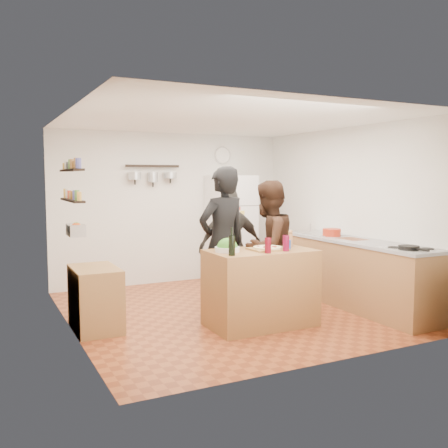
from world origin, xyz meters
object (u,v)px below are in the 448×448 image
fridge (231,228)px  wall_clock (222,155)px  skillet (409,248)px  salad_bowl (227,249)px  prep_island (261,288)px  person_back (231,246)px  salt_canister (288,245)px  person_left (223,243)px  side_table (95,298)px  counter_run (356,273)px  person_center (268,247)px  red_bowl (332,232)px  wine_bottle (232,246)px  pepper_mill (290,240)px

fridge → wall_clock: (0.00, 0.33, 1.25)m
skillet → salad_bowl: bearing=156.4°
prep_island → skillet: size_ratio=5.15×
salad_bowl → wall_clock: size_ratio=0.96×
prep_island → person_back: 1.13m
fridge → salt_canister: bearing=-102.6°
person_left → fridge: bearing=-131.4°
wall_clock → side_table: 3.87m
fridge → counter_run: bearing=-71.9°
person_back → wall_clock: bearing=-112.6°
salad_bowl → person_center: (0.78, 0.37, -0.07)m
side_table → red_bowl: bearing=-0.6°
wine_bottle → person_center: size_ratio=0.13×
wine_bottle → salad_bowl: bearing=73.5°
prep_island → person_left: size_ratio=0.66×
person_center → salad_bowl: bearing=0.9°
salad_bowl → red_bowl: (2.01, 0.63, 0.04)m
counter_run → fridge: bearing=108.1°
salad_bowl → red_bowl: 2.11m
pepper_mill → fridge: fridge is taller
wall_clock → side_table: wall_clock is taller
salt_canister → person_left: (-0.56, 0.61, -0.02)m
skillet → person_left: bearing=144.3°
person_left → red_bowl: bearing=174.3°
wine_bottle → person_left: size_ratio=0.12×
person_back → pepper_mill: bearing=107.0°
prep_island → salad_bowl: salad_bowl is taller
wine_bottle → person_center: bearing=37.0°
salad_bowl → person_left: 0.47m
fridge → pepper_mill: bearing=-100.1°
person_back → counter_run: person_back is taller
wine_bottle → counter_run: wine_bottle is taller
prep_island → pepper_mill: bearing=6.3°
person_center → person_left: bearing=-30.8°
pepper_mill → skillet: (1.09, -0.86, -0.05)m
pepper_mill → side_table: pepper_mill is taller
red_bowl → wall_clock: wall_clock is taller
wine_bottle → fridge: (1.39, 2.73, -0.12)m
prep_island → person_left: person_left is taller
skillet → wall_clock: size_ratio=0.81×
counter_run → wall_clock: 3.22m
prep_island → pepper_mill: pepper_mill is taller
pepper_mill → person_center: bearing=104.0°
salad_bowl → person_back: person_back is taller
wine_bottle → person_center: 1.08m
person_center → side_table: size_ratio=2.16×
pepper_mill → salt_canister: pepper_mill is taller
skillet → pepper_mill: bearing=141.8°
person_center → red_bowl: (1.23, 0.26, 0.11)m
side_table → prep_island: bearing=-21.7°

